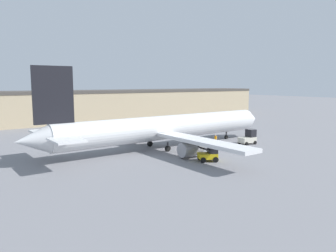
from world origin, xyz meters
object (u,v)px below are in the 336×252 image
ground_crew_worker (216,140)px  airplane (163,128)px  baggage_tug (248,138)px  belt_loader_truck (209,154)px

ground_crew_worker → airplane: bearing=27.1°
ground_crew_worker → baggage_tug: size_ratio=0.60×
ground_crew_worker → belt_loader_truck: (-8.51, -7.87, 0.04)m
ground_crew_worker → baggage_tug: bearing=-158.0°
belt_loader_truck → baggage_tug: bearing=46.9°
ground_crew_worker → baggage_tug: 5.94m
airplane → baggage_tug: 15.38m
airplane → baggage_tug: size_ratio=15.04×
ground_crew_worker → baggage_tug: baggage_tug is taller
airplane → ground_crew_worker: (8.81, -2.93, -2.36)m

